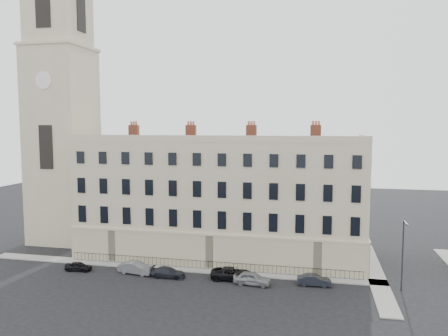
% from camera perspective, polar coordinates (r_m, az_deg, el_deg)
% --- Properties ---
extents(ground, '(160.00, 160.00, 0.00)m').
position_cam_1_polar(ground, '(46.68, 3.68, -15.71)').
color(ground, black).
rests_on(ground, ground).
extents(terrace, '(36.22, 12.22, 17.00)m').
position_cam_1_polar(terrace, '(57.15, -0.40, -3.94)').
color(terrace, '#C5B593').
rests_on(terrace, ground).
extents(church_tower, '(8.00, 8.13, 44.00)m').
position_cam_1_polar(church_tower, '(67.67, -20.43, 6.68)').
color(church_tower, '#C5B593').
rests_on(church_tower, ground).
extents(pavement_terrace, '(48.00, 2.00, 0.12)m').
position_cam_1_polar(pavement_terrace, '(53.48, -6.41, -12.86)').
color(pavement_terrace, gray).
rests_on(pavement_terrace, ground).
extents(pavement_east_return, '(2.00, 24.00, 0.12)m').
position_cam_1_polar(pavement_east_return, '(54.15, 19.12, -12.90)').
color(pavement_east_return, gray).
rests_on(pavement_east_return, ground).
extents(railings, '(35.00, 0.04, 0.96)m').
position_cam_1_polar(railings, '(52.60, -2.04, -12.58)').
color(railings, black).
rests_on(railings, ground).
extents(car_a, '(3.20, 1.50, 1.06)m').
position_cam_1_polar(car_a, '(54.97, -18.47, -12.09)').
color(car_a, black).
rests_on(car_a, ground).
extents(car_b, '(4.31, 2.02, 1.37)m').
position_cam_1_polar(car_b, '(52.27, -11.40, -12.65)').
color(car_b, slate).
rests_on(car_b, ground).
extents(car_c, '(3.91, 1.62, 1.13)m').
position_cam_1_polar(car_c, '(50.55, -7.31, -13.37)').
color(car_c, black).
rests_on(car_c, ground).
extents(car_d, '(4.89, 2.52, 1.32)m').
position_cam_1_polar(car_d, '(49.49, 1.08, -13.63)').
color(car_d, black).
rests_on(car_d, ground).
extents(car_e, '(4.12, 1.92, 1.37)m').
position_cam_1_polar(car_e, '(48.09, 3.70, -14.19)').
color(car_e, gray).
rests_on(car_e, ground).
extents(car_f, '(3.64, 1.40, 1.18)m').
position_cam_1_polar(car_f, '(48.70, 11.70, -14.16)').
color(car_f, '#20222A').
rests_on(car_f, ground).
extents(streetlamp, '(0.23, 1.60, 7.37)m').
position_cam_1_polar(streetlamp, '(48.75, 22.33, -10.14)').
color(streetlamp, '#2B2C30').
rests_on(streetlamp, ground).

